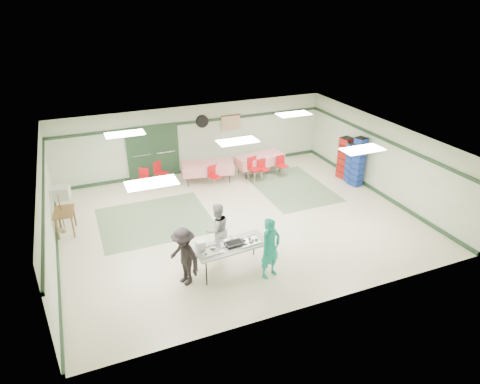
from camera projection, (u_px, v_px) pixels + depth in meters
name	position (u px, v px, depth m)	size (l,w,h in m)	color
floor	(238.00, 220.00, 13.89)	(11.00, 11.00, 0.00)	beige
ceiling	(238.00, 141.00, 12.71)	(11.00, 11.00, 0.00)	white
wall_back	(195.00, 139.00, 17.05)	(11.00, 11.00, 0.00)	#B0BCA0
wall_front	(314.00, 259.00, 9.56)	(11.00, 11.00, 0.00)	#B0BCA0
wall_left	(47.00, 214.00, 11.41)	(9.00, 9.00, 0.00)	#B0BCA0
wall_right	(381.00, 157.00, 15.19)	(9.00, 9.00, 0.00)	#B0BCA0
trim_back	(195.00, 122.00, 16.72)	(11.00, 0.06, 0.10)	#1E3822
baseboard_back	(197.00, 169.00, 17.58)	(11.00, 0.06, 0.12)	#1E3822
trim_left	(43.00, 191.00, 11.12)	(9.00, 0.06, 0.10)	#1E3822
baseboard_left	(58.00, 254.00, 11.98)	(9.00, 0.06, 0.12)	#1E3822
trim_right	(383.00, 139.00, 14.88)	(9.00, 0.06, 0.10)	#1E3822
baseboard_right	(375.00, 190.00, 15.74)	(9.00, 0.06, 0.12)	#1E3822
green_patch_a	(155.00, 220.00, 13.86)	(3.50, 3.00, 0.01)	#617A59
green_patch_b	(292.00, 187.00, 16.10)	(2.50, 3.50, 0.01)	#617A59
double_door_left	(141.00, 154.00, 16.37)	(0.90, 0.06, 2.10)	gray
double_door_right	(165.00, 151.00, 16.70)	(0.90, 0.06, 2.10)	gray
door_frame	(153.00, 152.00, 16.52)	(2.00, 0.03, 2.15)	#1E3822
wall_fan	(202.00, 121.00, 16.80)	(0.50, 0.50, 0.10)	black
scroll_banner	(231.00, 123.00, 17.29)	(0.80, 0.02, 0.60)	tan
serving_table	(231.00, 246.00, 11.16)	(2.05, 0.98, 0.76)	#A4A39F
sheet_tray_right	(249.00, 241.00, 11.27)	(0.61, 0.46, 0.02)	silver
sheet_tray_mid	(227.00, 242.00, 11.24)	(0.53, 0.40, 0.02)	silver
sheet_tray_left	(211.00, 251.00, 10.86)	(0.59, 0.45, 0.02)	silver
baking_pan	(234.00, 244.00, 11.12)	(0.48, 0.30, 0.08)	black
foam_box_stack	(200.00, 246.00, 10.88)	(0.22, 0.20, 0.25)	white
volunteer_teal	(270.00, 248.00, 10.87)	(0.61, 0.40, 1.67)	teal
volunteer_grey	(217.00, 230.00, 11.81)	(0.76, 0.59, 1.56)	#99999E
volunteer_dark	(184.00, 257.00, 10.60)	(1.02, 0.59, 1.58)	black
dining_table_a	(259.00, 160.00, 17.14)	(1.97, 1.03, 0.77)	red
dining_table_b	(207.00, 168.00, 16.39)	(2.06, 1.18, 0.77)	red
chair_a	(262.00, 167.00, 16.65)	(0.42, 0.42, 0.80)	red
chair_b	(254.00, 166.00, 16.50)	(0.54, 0.54, 0.93)	red
chair_c	(281.00, 163.00, 16.93)	(0.44, 0.44, 0.83)	red
chair_d	(214.00, 174.00, 15.95)	(0.47, 0.47, 0.84)	red
chair_loose_a	(159.00, 171.00, 16.18)	(0.58, 0.58, 0.89)	red
chair_loose_b	(143.00, 176.00, 15.81)	(0.51, 0.52, 0.80)	red
crate_stack_blue_a	(352.00, 163.00, 16.22)	(0.40, 0.40, 1.57)	#193599
crate_stack_red	(345.00, 158.00, 16.62)	(0.42, 0.42, 1.64)	#A71210
crate_stack_blue_b	(358.00, 162.00, 15.88)	(0.37, 0.37, 1.90)	#193599
printer_table	(64.00, 214.00, 12.90)	(0.66, 0.93, 0.74)	brown
office_printer	(61.00, 193.00, 13.52)	(0.51, 0.44, 0.40)	#B0B0AC
broom	(61.00, 212.00, 13.02)	(0.03, 0.03, 1.23)	brown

